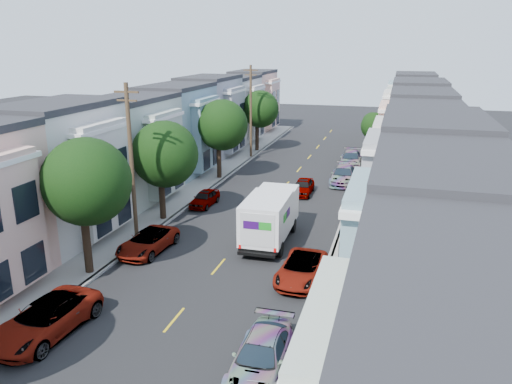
{
  "coord_description": "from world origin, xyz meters",
  "views": [
    {
      "loc": [
        9.27,
        -24.69,
        12.35
      ],
      "look_at": [
        -0.03,
        8.01,
        2.2
      ],
      "focal_mm": 35.0,
      "sensor_mm": 36.0,
      "label": 1
    }
  ],
  "objects_px": {
    "parked_right_c": "(343,175)",
    "parked_right_d": "(351,159)",
    "tree_c": "(164,154)",
    "parked_right_a": "(261,357)",
    "utility_pole_far": "(251,112)",
    "lead_sedan": "(303,187)",
    "tree_d": "(221,125)",
    "parked_left_d": "(205,198)",
    "parked_right_b": "(301,269)",
    "utility_pole_near": "(132,165)",
    "tree_e": "(259,109)",
    "fedex_truck": "(270,215)",
    "parked_left_c": "(148,242)",
    "tree_b": "(85,182)",
    "tree_far_r": "(374,127)",
    "parked_left_b": "(45,319)"
  },
  "relations": [
    {
      "from": "parked_right_a",
      "to": "parked_right_b",
      "type": "xyz_separation_m",
      "value": [
        0.0,
        8.26,
        -0.05
      ]
    },
    {
      "from": "tree_e",
      "to": "lead_sedan",
      "type": "bearing_deg",
      "value": -62.6
    },
    {
      "from": "utility_pole_far",
      "to": "parked_left_c",
      "type": "xyz_separation_m",
      "value": [
        1.4,
        -27.16,
        -4.49
      ]
    },
    {
      "from": "tree_c",
      "to": "fedex_truck",
      "type": "height_order",
      "value": "tree_c"
    },
    {
      "from": "utility_pole_far",
      "to": "parked_left_d",
      "type": "distance_m",
      "value": 18.31
    },
    {
      "from": "utility_pole_far",
      "to": "parked_right_d",
      "type": "distance_m",
      "value": 12.08
    },
    {
      "from": "tree_e",
      "to": "parked_right_c",
      "type": "xyz_separation_m",
      "value": [
        11.2,
        -11.59,
        -4.23
      ]
    },
    {
      "from": "lead_sedan",
      "to": "parked_left_d",
      "type": "bearing_deg",
      "value": -143.52
    },
    {
      "from": "fedex_truck",
      "to": "parked_right_d",
      "type": "bearing_deg",
      "value": 81.19
    },
    {
      "from": "utility_pole_near",
      "to": "lead_sedan",
      "type": "distance_m",
      "value": 16.51
    },
    {
      "from": "tree_e",
      "to": "parked_right_b",
      "type": "bearing_deg",
      "value": -70.67
    },
    {
      "from": "tree_far_r",
      "to": "fedex_truck",
      "type": "distance_m",
      "value": 25.26
    },
    {
      "from": "parked_left_c",
      "to": "parked_right_b",
      "type": "relative_size",
      "value": 0.99
    },
    {
      "from": "parked_left_d",
      "to": "parked_left_b",
      "type": "bearing_deg",
      "value": -87.86
    },
    {
      "from": "utility_pole_near",
      "to": "parked_left_c",
      "type": "distance_m",
      "value": 4.85
    },
    {
      "from": "parked_right_c",
      "to": "parked_right_d",
      "type": "bearing_deg",
      "value": 89.37
    },
    {
      "from": "parked_right_a",
      "to": "parked_right_c",
      "type": "bearing_deg",
      "value": 89.39
    },
    {
      "from": "lead_sedan",
      "to": "parked_left_c",
      "type": "xyz_separation_m",
      "value": [
        -6.9,
        -14.7,
        -0.0
      ]
    },
    {
      "from": "utility_pole_far",
      "to": "fedex_truck",
      "type": "bearing_deg",
      "value": -70.73
    },
    {
      "from": "tree_b",
      "to": "parked_left_b",
      "type": "relative_size",
      "value": 1.43
    },
    {
      "from": "tree_e",
      "to": "parked_right_a",
      "type": "distance_m",
      "value": 41.94
    },
    {
      "from": "parked_left_c",
      "to": "parked_right_d",
      "type": "bearing_deg",
      "value": 73.53
    },
    {
      "from": "tree_d",
      "to": "utility_pole_near",
      "type": "xyz_separation_m",
      "value": [
        0.0,
        -16.4,
        0.02
      ]
    },
    {
      "from": "tree_b",
      "to": "parked_left_d",
      "type": "relative_size",
      "value": 2.04
    },
    {
      "from": "parked_right_b",
      "to": "utility_pole_near",
      "type": "bearing_deg",
      "value": 170.58
    },
    {
      "from": "tree_b",
      "to": "parked_right_a",
      "type": "height_order",
      "value": "tree_b"
    },
    {
      "from": "parked_left_c",
      "to": "parked_right_d",
      "type": "xyz_separation_m",
      "value": [
        9.8,
        26.05,
        0.11
      ]
    },
    {
      "from": "parked_right_a",
      "to": "tree_b",
      "type": "bearing_deg",
      "value": 152.0
    },
    {
      "from": "lead_sedan",
      "to": "parked_left_b",
      "type": "xyz_separation_m",
      "value": [
        -6.9,
        -24.17,
        0.09
      ]
    },
    {
      "from": "tree_c",
      "to": "tree_e",
      "type": "distance_m",
      "value": 25.16
    },
    {
      "from": "tree_d",
      "to": "tree_e",
      "type": "distance_m",
      "value": 13.16
    },
    {
      "from": "tree_far_r",
      "to": "lead_sedan",
      "type": "relative_size",
      "value": 1.32
    },
    {
      "from": "fedex_truck",
      "to": "parked_right_b",
      "type": "distance_m",
      "value": 5.89
    },
    {
      "from": "parked_right_a",
      "to": "utility_pole_far",
      "type": "bearing_deg",
      "value": 106.39
    },
    {
      "from": "tree_d",
      "to": "parked_left_d",
      "type": "xyz_separation_m",
      "value": [
        1.4,
        -8.08,
        -4.52
      ]
    },
    {
      "from": "utility_pole_far",
      "to": "fedex_truck",
      "type": "relative_size",
      "value": 1.5
    },
    {
      "from": "tree_b",
      "to": "parked_right_d",
      "type": "relative_size",
      "value": 1.51
    },
    {
      "from": "tree_e",
      "to": "parked_right_d",
      "type": "bearing_deg",
      "value": -22.62
    },
    {
      "from": "lead_sedan",
      "to": "parked_right_b",
      "type": "relative_size",
      "value": 0.85
    },
    {
      "from": "utility_pole_far",
      "to": "lead_sedan",
      "type": "bearing_deg",
      "value": -56.32
    },
    {
      "from": "tree_e",
      "to": "tree_d",
      "type": "bearing_deg",
      "value": -90.0
    },
    {
      "from": "tree_e",
      "to": "tree_far_r",
      "type": "distance_m",
      "value": 13.44
    },
    {
      "from": "utility_pole_far",
      "to": "parked_left_d",
      "type": "height_order",
      "value": "utility_pole_far"
    },
    {
      "from": "lead_sedan",
      "to": "parked_right_d",
      "type": "xyz_separation_m",
      "value": [
        2.9,
        11.35,
        0.1
      ]
    },
    {
      "from": "parked_left_c",
      "to": "parked_left_d",
      "type": "relative_size",
      "value": 1.26
    },
    {
      "from": "tree_e",
      "to": "parked_right_a",
      "type": "relative_size",
      "value": 1.5
    },
    {
      "from": "tree_c",
      "to": "parked_right_a",
      "type": "relative_size",
      "value": 1.52
    },
    {
      "from": "utility_pole_far",
      "to": "parked_left_c",
      "type": "distance_m",
      "value": 27.56
    },
    {
      "from": "utility_pole_far",
      "to": "parked_right_c",
      "type": "distance_m",
      "value": 14.46
    },
    {
      "from": "tree_far_r",
      "to": "fedex_truck",
      "type": "bearing_deg",
      "value": -101.46
    }
  ]
}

